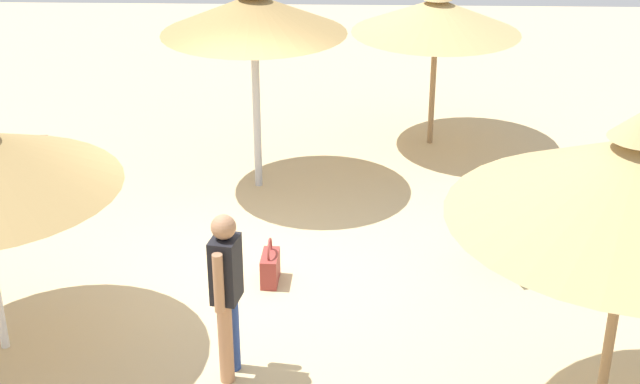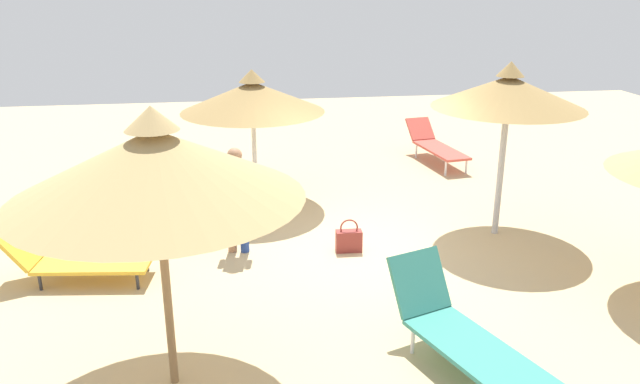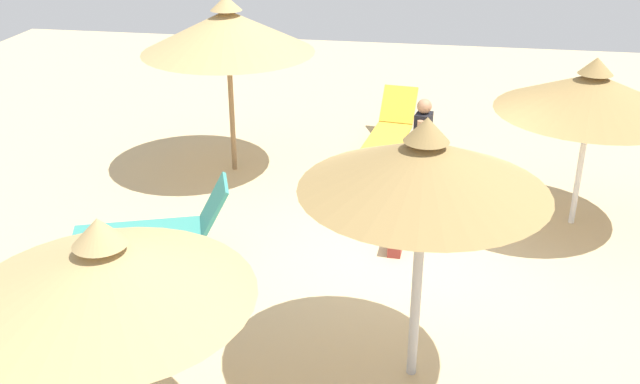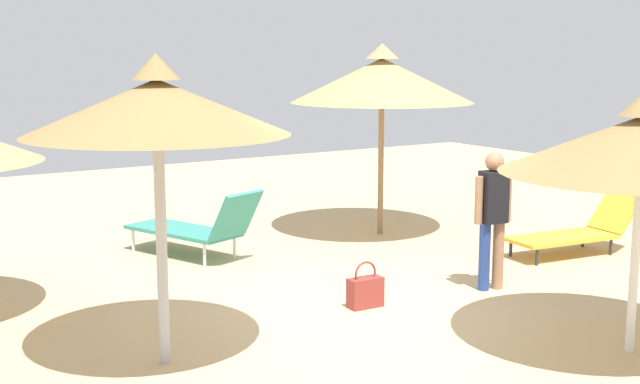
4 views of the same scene
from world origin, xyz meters
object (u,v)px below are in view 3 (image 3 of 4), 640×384
parasol_umbrella_edge (227,31)px  parasol_umbrella_near_left (425,166)px  parasol_umbrella_near_right (104,270)px  lounge_chair_far_left (391,127)px  parasol_umbrella_center (592,93)px  person_standing_front (422,144)px  lounge_chair_far_right (160,226)px  handbag (396,239)px

parasol_umbrella_edge → parasol_umbrella_near_left: bearing=33.8°
parasol_umbrella_near_right → lounge_chair_far_left: parasol_umbrella_near_right is taller
parasol_umbrella_center → person_standing_front: (-0.36, -2.18, -1.01)m
parasol_umbrella_near_left → lounge_chair_far_left: bearing=-173.3°
lounge_chair_far_right → lounge_chair_far_left: (-4.45, 2.61, -0.08)m
parasol_umbrella_center → person_standing_front: size_ratio=1.57×
lounge_chair_far_left → person_standing_front: bearing=15.4°
person_standing_front → parasol_umbrella_edge: bearing=-103.1°
person_standing_front → handbag: (1.63, -0.23, -0.73)m
parasol_umbrella_center → lounge_chair_far_right: size_ratio=1.19×
parasol_umbrella_near_left → person_standing_front: bearing=-178.3°
parasol_umbrella_near_left → lounge_chair_far_left: 6.63m
parasol_umbrella_near_right → parasol_umbrella_near_left: bearing=123.3°
parasol_umbrella_center → handbag: size_ratio=4.91×
parasol_umbrella_near_left → handbag: (-2.44, -0.35, -2.08)m
parasol_umbrella_near_left → parasol_umbrella_near_right: (1.54, -2.34, -0.39)m
parasol_umbrella_near_left → parasol_umbrella_edge: 5.76m
handbag → parasol_umbrella_edge: bearing=-129.3°
lounge_chair_far_right → handbag: size_ratio=4.13×
parasol_umbrella_near_left → parasol_umbrella_edge: (-4.78, -3.20, 0.04)m
parasol_umbrella_near_left → lounge_chair_far_right: bearing=-119.0°
person_standing_front → handbag: 1.80m
parasol_umbrella_near_right → lounge_chair_far_left: bearing=168.4°
lounge_chair_far_right → parasol_umbrella_near_right: bearing=16.4°
parasol_umbrella_edge → lounge_chair_far_right: bearing=-2.8°
parasol_umbrella_near_right → parasol_umbrella_center: (-5.25, 4.40, 0.05)m
lounge_chair_far_right → person_standing_front: (-2.21, 3.23, 0.49)m
lounge_chair_far_left → parasol_umbrella_near_right: bearing=-11.6°
handbag → parasol_umbrella_near_right: bearing=-26.6°
parasol_umbrella_near_right → handbag: 4.77m
parasol_umbrella_edge → handbag: size_ratio=5.54×
parasol_umbrella_center → person_standing_front: bearing=-99.4°
parasol_umbrella_center → person_standing_front: parasol_umbrella_center is taller
parasol_umbrella_edge → parasol_umbrella_near_right: size_ratio=1.21×
lounge_chair_far_left → person_standing_front: 2.39m
parasol_umbrella_edge → lounge_chair_far_left: size_ratio=1.40×
lounge_chair_far_left → handbag: (3.86, 0.39, -0.16)m
parasol_umbrella_near_right → lounge_chair_far_left: 8.16m
lounge_chair_far_right → lounge_chair_far_left: bearing=149.6°
lounge_chair_far_right → parasol_umbrella_center: bearing=108.9°
parasol_umbrella_near_left → parasol_umbrella_center: 4.26m
lounge_chair_far_left → handbag: bearing=5.8°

